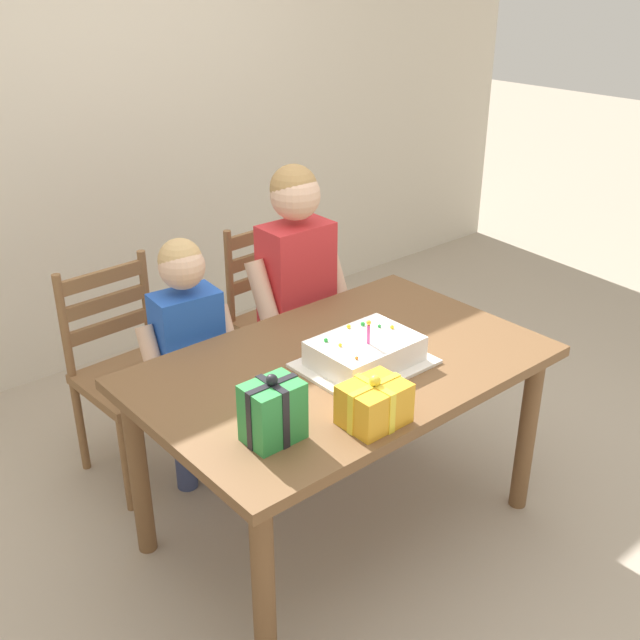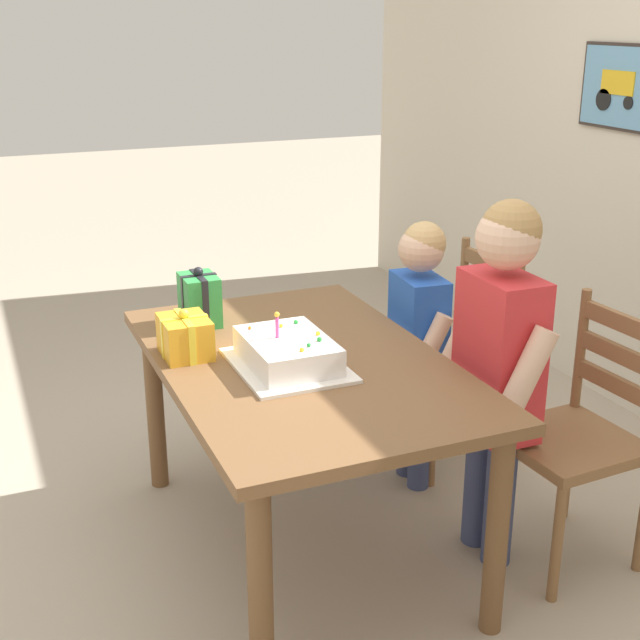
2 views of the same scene
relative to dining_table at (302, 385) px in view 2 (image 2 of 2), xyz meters
The scene contains 9 objects.
ground_plane 0.64m from the dining_table, ahead, with size 20.00×20.00×0.00m, color tan.
dining_table is the anchor object (origin of this frame).
birthday_cake 0.17m from the dining_table, 55.60° to the right, with size 0.44×0.34×0.19m.
gift_box_red_large 0.43m from the dining_table, 117.71° to the right, with size 0.20×0.16×0.17m.
gift_box_beside_cake 0.55m from the dining_table, 155.11° to the right, with size 0.18×0.13×0.22m.
chair_left 0.97m from the dining_table, 114.91° to the left, with size 0.44×0.44×0.92m.
chair_right 0.97m from the dining_table, 65.34° to the left, with size 0.44×0.44×0.92m.
child_older 0.67m from the dining_table, 65.23° to the left, with size 0.47×0.26×1.29m.
child_younger 0.66m from the dining_table, 114.45° to the left, with size 0.41×0.24×1.10m.
Camera 2 is at (2.51, -0.99, 1.84)m, focal length 48.57 mm.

